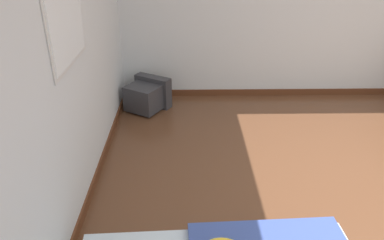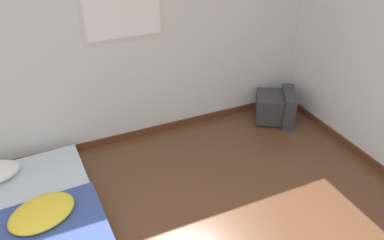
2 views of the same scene
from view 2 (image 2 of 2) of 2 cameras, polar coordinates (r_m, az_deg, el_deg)
The scene contains 3 objects.
wall_back at distance 3.90m, azimuth -18.82°, elevation 11.42°, with size 7.96×0.08×2.60m.
mattress_bed at distance 3.56m, azimuth -23.98°, elevation -14.91°, with size 1.32×1.93×0.33m.
crt_tv at distance 4.84m, azimuth 12.77°, elevation 1.99°, with size 0.63×0.63×0.41m.
Camera 2 is at (-0.27, -0.86, 2.58)m, focal length 35.00 mm.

